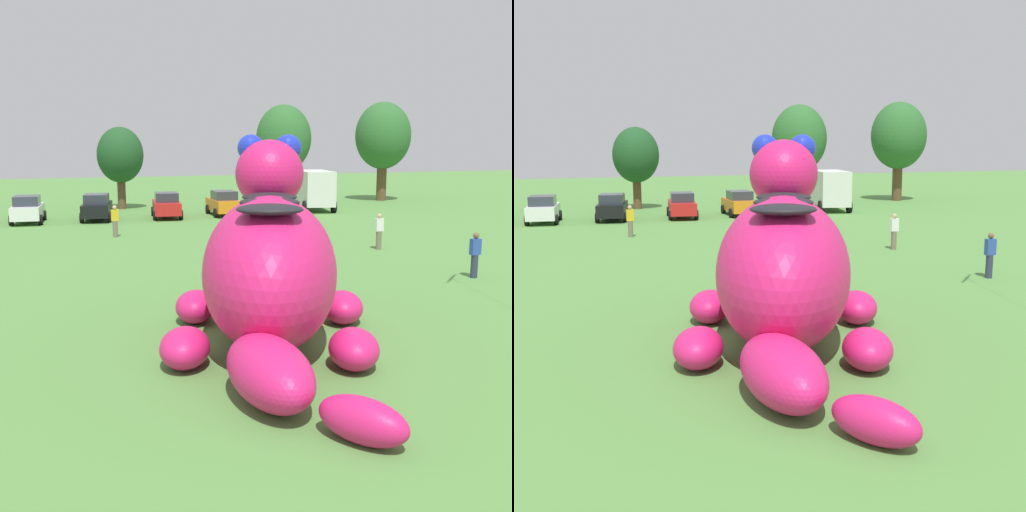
# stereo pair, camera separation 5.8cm
# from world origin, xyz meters

# --- Properties ---
(ground_plane) EXTENTS (160.00, 160.00, 0.00)m
(ground_plane) POSITION_xyz_m (0.00, 0.00, 0.00)
(ground_plane) COLOR #568E42
(giant_inflatable_creature) EXTENTS (6.60, 10.53, 5.24)m
(giant_inflatable_creature) POSITION_xyz_m (-0.71, -0.04, 1.92)
(giant_inflatable_creature) COLOR #E01E6B
(giant_inflatable_creature) RESTS_ON ground
(car_white) EXTENTS (2.25, 4.25, 1.72)m
(car_white) POSITION_xyz_m (-6.63, 27.69, 0.86)
(car_white) COLOR white
(car_white) RESTS_ON ground
(car_black) EXTENTS (2.48, 4.34, 1.72)m
(car_black) POSITION_xyz_m (-2.37, 27.66, 0.86)
(car_black) COLOR black
(car_black) RESTS_ON ground
(car_red) EXTENTS (2.34, 4.29, 1.72)m
(car_red) POSITION_xyz_m (2.16, 27.46, 0.86)
(car_red) COLOR red
(car_red) RESTS_ON ground
(car_orange) EXTENTS (2.09, 4.17, 1.72)m
(car_orange) POSITION_xyz_m (6.22, 27.64, 0.86)
(car_orange) COLOR orange
(car_orange) RESTS_ON ground
(box_truck) EXTENTS (3.40, 6.68, 2.95)m
(box_truck) POSITION_xyz_m (13.60, 29.09, 1.60)
(box_truck) COLOR silver
(box_truck) RESTS_ON ground
(tree_mid_left) EXTENTS (3.47, 3.47, 6.17)m
(tree_mid_left) POSITION_xyz_m (0.11, 34.42, 4.03)
(tree_mid_left) COLOR brown
(tree_mid_left) RESTS_ON ground
(tree_centre_left) EXTENTS (4.55, 4.55, 8.07)m
(tree_centre_left) POSITION_xyz_m (13.48, 34.70, 5.28)
(tree_centre_left) COLOR brown
(tree_centre_left) RESTS_ON ground
(tree_centre) EXTENTS (4.75, 4.75, 8.43)m
(tree_centre) POSITION_xyz_m (22.46, 34.15, 5.52)
(tree_centre) COLOR brown
(tree_centre) RESTS_ON ground
(spectator_near_inflatable) EXTENTS (0.38, 0.26, 1.71)m
(spectator_near_inflatable) POSITION_xyz_m (-2.17, 19.68, 0.85)
(spectator_near_inflatable) COLOR #726656
(spectator_near_inflatable) RESTS_ON ground
(spectator_mid_field) EXTENTS (0.38, 0.26, 1.71)m
(spectator_mid_field) POSITION_xyz_m (9.14, 11.55, 0.85)
(spectator_mid_field) COLOR #726656
(spectator_mid_field) RESTS_ON ground
(spectator_by_cars) EXTENTS (0.38, 0.26, 1.71)m
(spectator_by_cars) POSITION_xyz_m (9.26, 4.76, 0.85)
(spectator_by_cars) COLOR #2D334C
(spectator_by_cars) RESTS_ON ground
(spectator_wandering) EXTENTS (0.38, 0.26, 1.71)m
(spectator_wandering) POSITION_xyz_m (8.04, 23.84, 0.85)
(spectator_wandering) COLOR #726656
(spectator_wandering) RESTS_ON ground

